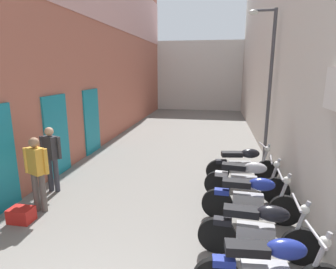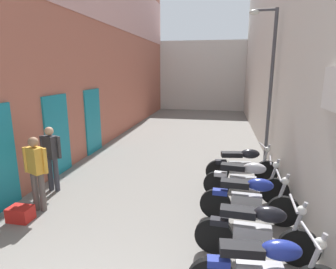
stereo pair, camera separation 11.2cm
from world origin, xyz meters
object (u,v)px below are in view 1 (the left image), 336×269
motorcycle_third (260,229)px  pedestrian_mid_alley (37,169)px  motorcycle_sixth (243,164)px  plastic_crate (21,215)px  motorcycle_fifth (247,179)px  street_lamp (267,77)px  motorcycle_fourth (251,197)px  motorcycle_second (270,268)px  pedestrian_further_down (51,155)px

motorcycle_third → pedestrian_mid_alley: 4.31m
motorcycle_sixth → plastic_crate: motorcycle_sixth is taller
motorcycle_sixth → motorcycle_fifth: bearing=-90.0°
street_lamp → plastic_crate: bearing=-139.2°
motorcycle_third → motorcycle_fifth: size_ratio=1.00×
motorcycle_fifth → pedestrian_mid_alley: (-4.22, -1.25, 0.42)m
motorcycle_fifth → motorcycle_sixth: bearing=90.0°
motorcycle_fourth → plastic_crate: bearing=-170.0°
motorcycle_fourth → motorcycle_fifth: size_ratio=1.00×
motorcycle_fifth → street_lamp: bearing=75.2°
motorcycle_second → pedestrian_mid_alley: 4.55m
motorcycle_sixth → motorcycle_fourth: bearing=-90.0°
motorcycle_fourth → motorcycle_sixth: same height
motorcycle_fifth → street_lamp: 3.48m
motorcycle_third → motorcycle_fifth: (-0.00, 2.03, 0.00)m
motorcycle_third → pedestrian_further_down: bearing=159.0°
plastic_crate → motorcycle_third: bearing=-4.4°
motorcycle_fourth → pedestrian_further_down: size_ratio=1.18×
motorcycle_second → motorcycle_fourth: 1.97m
pedestrian_mid_alley → motorcycle_fifth: bearing=16.5°
motorcycle_fifth → motorcycle_sixth: 1.02m
motorcycle_fourth → pedestrian_mid_alley: pedestrian_mid_alley is taller
pedestrian_mid_alley → pedestrian_further_down: size_ratio=1.00×
plastic_crate → street_lamp: street_lamp is taller
pedestrian_mid_alley → motorcycle_sixth: bearing=28.4°
pedestrian_further_down → pedestrian_mid_alley: bearing=-73.6°
motorcycle_second → plastic_crate: 4.51m
motorcycle_fifth → pedestrian_mid_alley: 4.42m
motorcycle_fourth → pedestrian_further_down: (-4.50, 0.62, 0.42)m
motorcycle_fourth → motorcycle_sixth: 1.95m
motorcycle_third → motorcycle_sixth: bearing=90.0°
motorcycle_fourth → motorcycle_fifth: bearing=90.0°
pedestrian_further_down → plastic_crate: pedestrian_further_down is taller
motorcycle_sixth → pedestrian_mid_alley: 4.81m
motorcycle_fifth → motorcycle_second: bearing=-90.0°
motorcycle_second → plastic_crate: motorcycle_second is taller
motorcycle_second → motorcycle_fourth: same height
motorcycle_sixth → pedestrian_mid_alley: bearing=-151.6°
motorcycle_fourth → pedestrian_mid_alley: (-4.22, -0.32, 0.42)m
motorcycle_third → motorcycle_sixth: 3.05m
motorcycle_third → pedestrian_further_down: size_ratio=1.18×
motorcycle_second → motorcycle_third: size_ratio=1.00×
motorcycle_fifth → motorcycle_sixth: same height
motorcycle_second → plastic_crate: (-4.33, 1.21, -0.36)m
motorcycle_third → pedestrian_mid_alley: (-4.22, 0.78, 0.42)m
plastic_crate → street_lamp: (5.03, 4.34, 2.51)m
plastic_crate → street_lamp: 7.10m
motorcycle_second → motorcycle_third: bearing=90.0°
pedestrian_further_down → motorcycle_fourth: bearing=-7.9°
pedestrian_further_down → street_lamp: bearing=29.6°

